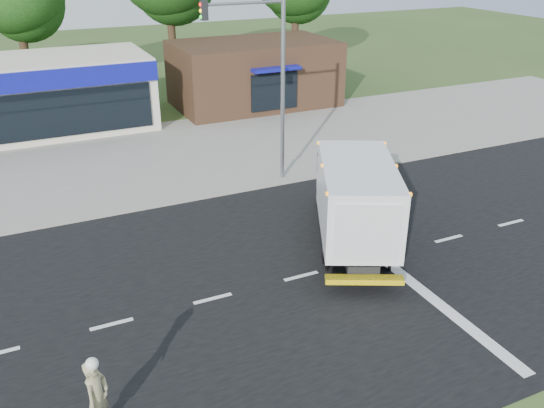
% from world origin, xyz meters
% --- Properties ---
extents(ground, '(120.00, 120.00, 0.00)m').
position_xyz_m(ground, '(0.00, 0.00, 0.00)').
color(ground, '#385123').
rests_on(ground, ground).
extents(road_asphalt, '(60.00, 14.00, 0.02)m').
position_xyz_m(road_asphalt, '(0.00, 0.00, 0.00)').
color(road_asphalt, black).
rests_on(road_asphalt, ground).
extents(sidewalk, '(60.00, 2.40, 0.12)m').
position_xyz_m(sidewalk, '(0.00, 8.20, 0.06)').
color(sidewalk, gray).
rests_on(sidewalk, ground).
extents(parking_apron, '(60.00, 9.00, 0.02)m').
position_xyz_m(parking_apron, '(0.00, 14.00, 0.01)').
color(parking_apron, gray).
rests_on(parking_apron, ground).
extents(lane_markings, '(55.20, 7.00, 0.01)m').
position_xyz_m(lane_markings, '(1.35, -1.35, 0.02)').
color(lane_markings, silver).
rests_on(lane_markings, road_asphalt).
extents(ems_box_truck, '(5.18, 7.52, 3.23)m').
position_xyz_m(ems_box_truck, '(2.73, 1.38, 1.86)').
color(ems_box_truck, black).
rests_on(ems_box_truck, ground).
extents(emergency_worker, '(0.78, 0.82, 2.00)m').
position_xyz_m(emergency_worker, '(-6.91, -3.79, 0.98)').
color(emergency_worker, tan).
rests_on(emergency_worker, ground).
extents(brown_storefront, '(10.00, 6.70, 4.00)m').
position_xyz_m(brown_storefront, '(7.00, 19.98, 2.00)').
color(brown_storefront, '#382316').
rests_on(brown_storefront, ground).
extents(traffic_signal_pole, '(3.51, 0.25, 8.00)m').
position_xyz_m(traffic_signal_pole, '(2.35, 7.60, 4.92)').
color(traffic_signal_pole, gray).
rests_on(traffic_signal_pole, ground).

